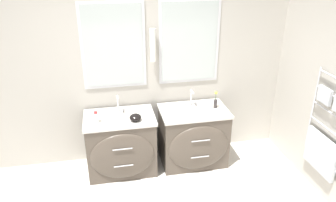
% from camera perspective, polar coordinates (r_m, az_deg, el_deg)
% --- Properties ---
extents(wall_back, '(5.94, 0.16, 2.60)m').
position_cam_1_polar(wall_back, '(4.28, -7.33, 5.87)').
color(wall_back, '#B2ADA3').
rests_on(wall_back, ground_plane).
extents(wall_right, '(0.13, 3.61, 2.60)m').
position_cam_1_polar(wall_right, '(4.15, 25.61, 2.64)').
color(wall_right, '#B2ADA3').
rests_on(wall_right, ground_plane).
extents(vanity_left, '(0.89, 0.65, 0.79)m').
position_cam_1_polar(vanity_left, '(4.31, -8.15, -7.50)').
color(vanity_left, '#4C4238').
rests_on(vanity_left, ground_plane).
extents(vanity_right, '(0.89, 0.65, 0.79)m').
position_cam_1_polar(vanity_right, '(4.44, 4.50, -6.24)').
color(vanity_right, '#4C4238').
rests_on(vanity_right, ground_plane).
extents(faucet_left, '(0.17, 0.14, 0.22)m').
position_cam_1_polar(faucet_left, '(4.23, -8.71, -0.50)').
color(faucet_left, silver).
rests_on(faucet_left, vanity_left).
extents(faucet_right, '(0.17, 0.14, 0.22)m').
position_cam_1_polar(faucet_right, '(4.36, 4.09, 0.56)').
color(faucet_right, silver).
rests_on(faucet_right, vanity_right).
extents(toiletry_bottle, '(0.07, 0.07, 0.15)m').
position_cam_1_polar(toiletry_bottle, '(4.03, -12.43, -2.81)').
color(toiletry_bottle, silver).
rests_on(toiletry_bottle, vanity_left).
extents(amenity_bowl, '(0.15, 0.15, 0.09)m').
position_cam_1_polar(amenity_bowl, '(4.01, -5.70, -2.87)').
color(amenity_bowl, black).
rests_on(amenity_bowl, vanity_left).
extents(flower_vase, '(0.05, 0.05, 0.24)m').
position_cam_1_polar(flower_vase, '(4.34, 8.27, -0.02)').
color(flower_vase, '#332D2D').
rests_on(flower_vase, vanity_right).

